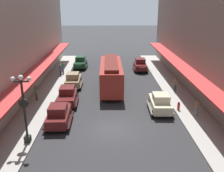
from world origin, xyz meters
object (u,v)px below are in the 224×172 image
(parked_car_2, at_px, (80,62))
(parked_car_5, at_px, (73,80))
(pedestrian_3, at_px, (63,68))
(pedestrian_0, at_px, (197,107))
(lamp_post_with_clock, at_px, (24,107))
(parked_car_0, at_px, (160,102))
(parked_car_4, at_px, (67,96))
(parked_car_1, at_px, (59,114))
(pedestrian_4, at_px, (175,85))
(pedestrian_1, at_px, (60,70))
(fire_hydrant, at_px, (179,106))
(parked_car_3, at_px, (140,65))
(streetcar, at_px, (111,74))
(pedestrian_2, at_px, (36,93))

(parked_car_2, bearing_deg, parked_car_5, -89.71)
(pedestrian_3, bearing_deg, pedestrian_0, -45.92)
(parked_car_5, height_order, lamp_post_with_clock, lamp_post_with_clock)
(parked_car_0, relative_size, parked_car_2, 1.00)
(parked_car_4, height_order, lamp_post_with_clock, lamp_post_with_clock)
(parked_car_1, relative_size, parked_car_4, 1.00)
(pedestrian_4, bearing_deg, pedestrian_1, 153.43)
(parked_car_2, height_order, pedestrian_0, parked_car_2)
(fire_hydrant, distance_m, pedestrian_4, 5.40)
(pedestrian_3, bearing_deg, lamp_post_with_clock, -88.54)
(parked_car_3, distance_m, streetcar, 9.94)
(parked_car_0, relative_size, streetcar, 0.45)
(parked_car_3, xyz_separation_m, pedestrian_1, (-11.68, -3.05, 0.05))
(parked_car_4, bearing_deg, parked_car_3, 55.96)
(streetcar, distance_m, pedestrian_1, 9.11)
(parked_car_2, height_order, pedestrian_2, parked_car_2)
(lamp_post_with_clock, xyz_separation_m, pedestrian_3, (-0.49, 19.26, -1.97))
(parked_car_5, bearing_deg, parked_car_0, -39.73)
(pedestrian_2, xyz_separation_m, pedestrian_4, (15.30, 2.51, 0.00))
(streetcar, bearing_deg, pedestrian_0, -47.11)
(parked_car_3, bearing_deg, parked_car_5, -139.76)
(parked_car_5, distance_m, fire_hydrant, 13.47)
(pedestrian_4, bearing_deg, pedestrian_2, -170.69)
(fire_hydrant, bearing_deg, pedestrian_3, 134.30)
(pedestrian_3, xyz_separation_m, pedestrian_4, (14.25, -8.28, -0.02))
(pedestrian_2, xyz_separation_m, pedestrian_3, (1.04, 10.79, 0.02))
(parked_car_2, distance_m, parked_car_5, 9.64)
(lamp_post_with_clock, relative_size, pedestrian_2, 3.15)
(parked_car_5, xyz_separation_m, lamp_post_with_clock, (-1.71, -13.39, 2.04))
(pedestrian_2, distance_m, pedestrian_3, 10.84)
(parked_car_2, height_order, fire_hydrant, parked_car_2)
(parked_car_0, xyz_separation_m, parked_car_3, (0.05, 15.54, 0.00))
(lamp_post_with_clock, bearing_deg, pedestrian_3, 91.46)
(parked_car_4, bearing_deg, pedestrian_0, -15.46)
(pedestrian_3, bearing_deg, parked_car_4, -78.77)
(parked_car_0, height_order, lamp_post_with_clock, lamp_post_with_clock)
(streetcar, height_order, pedestrian_3, streetcar)
(pedestrian_0, relative_size, pedestrian_4, 1.00)
(parked_car_2, bearing_deg, streetcar, -65.88)
(parked_car_4, xyz_separation_m, pedestrian_1, (-2.50, 10.55, 0.05))
(parked_car_4, bearing_deg, parked_car_0, -12.01)
(parked_car_5, xyz_separation_m, fire_hydrant, (11.04, -7.70, -0.38))
(parked_car_0, distance_m, parked_car_3, 15.54)
(parked_car_3, relative_size, parked_car_4, 1.00)
(parked_car_0, bearing_deg, parked_car_5, 140.27)
(streetcar, relative_size, pedestrian_0, 5.85)
(parked_car_5, height_order, pedestrian_4, parked_car_5)
(lamp_post_with_clock, distance_m, fire_hydrant, 14.17)
(parked_car_2, relative_size, streetcar, 0.45)
(parked_car_0, xyz_separation_m, parked_car_5, (-9.24, 7.68, 0.00))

